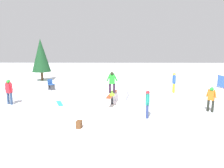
{
  "coord_description": "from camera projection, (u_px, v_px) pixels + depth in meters",
  "views": [
    {
      "loc": [
        13.3,
        0.14,
        3.76
      ],
      "look_at": [
        0.0,
        0.0,
        1.3
      ],
      "focal_mm": 35.0,
      "sensor_mm": 36.0,
      "label": 1
    }
  ],
  "objects": [
    {
      "name": "rail_feature",
      "position": [
        112.0,
        95.0,
        13.65
      ],
      "size": [
        2.16,
        0.68,
        0.7
      ],
      "rotation": [
        0.0,
        0.0,
        -0.19
      ],
      "color": "black",
      "rests_on": "ground"
    },
    {
      "name": "bystander_red",
      "position": [
        9.0,
        91.0,
        13.59
      ],
      "size": [
        0.4,
        0.67,
        1.58
      ],
      "rotation": [
        0.0,
        0.0,
        1.1
      ],
      "color": "navy",
      "rests_on": "ground"
    },
    {
      "name": "bystander_blue",
      "position": [
        174.0,
        82.0,
        16.86
      ],
      "size": [
        0.69,
        0.28,
        1.56
      ],
      "rotation": [
        0.0,
        0.0,
        2.98
      ],
      "color": "yellow",
      "rests_on": "ground"
    },
    {
      "name": "loose_snowboard_cyan",
      "position": [
        60.0,
        103.0,
        13.92
      ],
      "size": [
        1.31,
        0.74,
        0.02
      ],
      "primitive_type": "cube",
      "rotation": [
        0.0,
        0.0,
        3.52
      ],
      "color": "#26AED2",
      "rests_on": "ground"
    },
    {
      "name": "backpack_on_snow",
      "position": [
        79.0,
        124.0,
        9.84
      ],
      "size": [
        0.33,
        0.27,
        0.34
      ],
      "primitive_type": "cube",
      "rotation": [
        0.0,
        0.0,
        2.97
      ],
      "color": "brown",
      "rests_on": "ground"
    },
    {
      "name": "pine_tree_near",
      "position": [
        41.0,
        55.0,
        22.2
      ],
      "size": [
        1.87,
        1.87,
        4.26
      ],
      "color": "#4C331E",
      "rests_on": "ground"
    },
    {
      "name": "folding_chair",
      "position": [
        51.0,
        85.0,
        17.97
      ],
      "size": [
        0.62,
        0.62,
        0.88
      ],
      "rotation": [
        0.0,
        0.0,
        2.4
      ],
      "color": "#3F3F44",
      "rests_on": "ground"
    },
    {
      "name": "ground_plane",
      "position": [
        112.0,
        104.0,
        13.76
      ],
      "size": [
        60.0,
        60.0,
        0.0
      ],
      "primitive_type": "plane",
      "color": "white"
    },
    {
      "name": "main_rider_on_rail",
      "position": [
        112.0,
        83.0,
        13.51
      ],
      "size": [
        1.41,
        0.71,
        1.36
      ],
      "rotation": [
        0.0,
        0.0,
        0.02
      ],
      "color": "#94E22D",
      "rests_on": "rail_feature"
    },
    {
      "name": "bystander_teal",
      "position": [
        147.0,
        102.0,
        11.13
      ],
      "size": [
        0.58,
        0.24,
        1.42
      ],
      "rotation": [
        0.0,
        0.0,
        3.0
      ],
      "color": "navy",
      "rests_on": "ground"
    },
    {
      "name": "bystander_orange",
      "position": [
        211.0,
        98.0,
        12.09
      ],
      "size": [
        0.47,
        0.48,
        1.41
      ],
      "rotation": [
        0.0,
        0.0,
        3.95
      ],
      "color": "#252921",
      "rests_on": "ground"
    },
    {
      "name": "snow_kicker_ramp",
      "position": [
        117.0,
        94.0,
        15.35
      ],
      "size": [
        2.05,
        1.81,
        0.53
      ],
      "primitive_type": "cube",
      "rotation": [
        0.0,
        0.0,
        -0.19
      ],
      "color": "white",
      "rests_on": "ground"
    }
  ]
}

